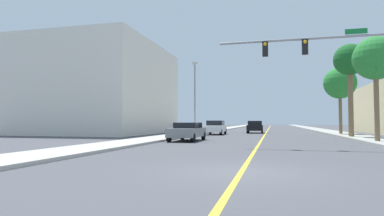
# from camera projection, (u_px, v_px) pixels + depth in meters

# --- Properties ---
(ground) EXTENTS (192.00, 192.00, 0.00)m
(ground) POSITION_uv_depth(u_px,v_px,m) (267.00, 131.00, 49.82)
(ground) COLOR #47474C
(sidewalk_left) EXTENTS (2.88, 168.00, 0.15)m
(sidewalk_left) POSITION_uv_depth(u_px,v_px,m) (216.00, 130.00, 51.82)
(sidewalk_left) COLOR #B2ADA3
(sidewalk_left) RESTS_ON ground
(sidewalk_right) EXTENTS (2.88, 168.00, 0.15)m
(sidewalk_right) POSITION_uv_depth(u_px,v_px,m) (323.00, 131.00, 47.83)
(sidewalk_right) COLOR #9E9B93
(sidewalk_right) RESTS_ON ground
(lane_marking_center) EXTENTS (0.16, 144.00, 0.01)m
(lane_marking_center) POSITION_uv_depth(u_px,v_px,m) (267.00, 131.00, 49.82)
(lane_marking_center) COLOR yellow
(lane_marking_center) RESTS_ON ground
(building_left_near) EXTENTS (15.11, 17.44, 10.59)m
(building_left_near) POSITION_uv_depth(u_px,v_px,m) (99.00, 90.00, 39.52)
(building_left_near) COLOR silver
(building_left_near) RESTS_ON ground
(traffic_signal_mast) EXTENTS (9.30, 0.36, 6.36)m
(traffic_signal_mast) POSITION_uv_depth(u_px,v_px,m) (337.00, 60.00, 17.30)
(traffic_signal_mast) COLOR gray
(traffic_signal_mast) RESTS_ON sidewalk_right
(street_lamp) EXTENTS (0.56, 0.28, 7.61)m
(street_lamp) POSITION_uv_depth(u_px,v_px,m) (195.00, 94.00, 34.13)
(street_lamp) COLOR gray
(street_lamp) RESTS_ON sidewalk_left
(palm_near) EXTENTS (2.88, 2.88, 6.94)m
(palm_near) POSITION_uv_depth(u_px,v_px,m) (376.00, 59.00, 21.32)
(palm_near) COLOR brown
(palm_near) RESTS_ON sidewalk_right
(palm_mid) EXTENTS (2.72, 2.72, 8.02)m
(palm_mid) POSITION_uv_depth(u_px,v_px,m) (350.00, 62.00, 27.79)
(palm_mid) COLOR brown
(palm_mid) RESTS_ON sidewalk_right
(palm_far) EXTENTS (3.35, 3.35, 7.05)m
(palm_far) POSITION_uv_depth(u_px,v_px,m) (340.00, 83.00, 34.02)
(palm_far) COLOR brown
(palm_far) RESTS_ON sidewalk_right
(car_black) EXTENTS (2.05, 4.13, 1.51)m
(car_black) POSITION_uv_depth(u_px,v_px,m) (255.00, 127.00, 39.80)
(car_black) COLOR black
(car_black) RESTS_ON ground
(car_white) EXTENTS (2.00, 4.52, 1.53)m
(car_white) POSITION_uv_depth(u_px,v_px,m) (215.00, 127.00, 35.30)
(car_white) COLOR white
(car_white) RESTS_ON ground
(car_gray) EXTENTS (1.96, 4.41, 1.35)m
(car_gray) POSITION_uv_depth(u_px,v_px,m) (187.00, 131.00, 23.71)
(car_gray) COLOR slate
(car_gray) RESTS_ON ground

